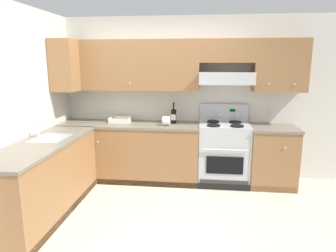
{
  "coord_description": "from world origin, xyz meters",
  "views": [
    {
      "loc": [
        0.66,
        -3.28,
        1.85
      ],
      "look_at": [
        0.2,
        0.7,
        1.0
      ],
      "focal_mm": 32.27,
      "sensor_mm": 36.0,
      "label": 1
    }
  ],
  "objects_px": {
    "stove": "(224,153)",
    "wine_bottle": "(174,115)",
    "paper_towel_roll": "(166,121)",
    "bowl": "(121,120)"
  },
  "relations": [
    {
      "from": "stove",
      "to": "wine_bottle",
      "type": "relative_size",
      "value": 3.68
    },
    {
      "from": "wine_bottle",
      "to": "paper_towel_roll",
      "type": "xyz_separation_m",
      "value": [
        -0.09,
        -0.18,
        -0.06
      ]
    },
    {
      "from": "stove",
      "to": "wine_bottle",
      "type": "distance_m",
      "value": 0.97
    },
    {
      "from": "stove",
      "to": "paper_towel_roll",
      "type": "xyz_separation_m",
      "value": [
        -0.88,
        -0.08,
        0.5
      ]
    },
    {
      "from": "wine_bottle",
      "to": "stove",
      "type": "bearing_deg",
      "value": -6.98
    },
    {
      "from": "wine_bottle",
      "to": "paper_towel_roll",
      "type": "bearing_deg",
      "value": -117.85
    },
    {
      "from": "bowl",
      "to": "paper_towel_roll",
      "type": "xyz_separation_m",
      "value": [
        0.76,
        -0.18,
        0.04
      ]
    },
    {
      "from": "paper_towel_roll",
      "to": "wine_bottle",
      "type": "bearing_deg",
      "value": 62.15
    },
    {
      "from": "bowl",
      "to": "stove",
      "type": "bearing_deg",
      "value": -3.32
    },
    {
      "from": "wine_bottle",
      "to": "paper_towel_roll",
      "type": "relative_size",
      "value": 2.39
    }
  ]
}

